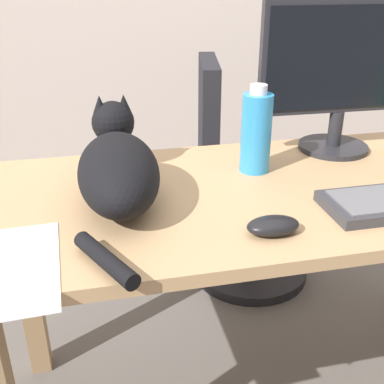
{
  "coord_description": "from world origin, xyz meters",
  "views": [
    {
      "loc": [
        -0.44,
        -0.99,
        1.2
      ],
      "look_at": [
        -0.24,
        -0.11,
        0.76
      ],
      "focal_mm": 44.67,
      "sensor_mm": 36.0,
      "label": 1
    }
  ],
  "objects": [
    {
      "name": "desk",
      "position": [
        0.0,
        0.0,
        0.6
      ],
      "size": [
        1.45,
        0.64,
        0.7
      ],
      "color": "tan",
      "rests_on": "ground_plane"
    },
    {
      "name": "office_chair",
      "position": [
        0.12,
        0.63,
        0.38
      ],
      "size": [
        0.49,
        0.48,
        0.89
      ],
      "color": "black",
      "rests_on": "ground_plane"
    },
    {
      "name": "monitor",
      "position": [
        0.25,
        0.21,
        0.93
      ],
      "size": [
        0.48,
        0.2,
        0.42
      ],
      "color": "#232328",
      "rests_on": "desk"
    },
    {
      "name": "cat",
      "position": [
        -0.39,
        0.02,
        0.79
      ],
      "size": [
        0.2,
        0.61,
        0.2
      ],
      "color": "black",
      "rests_on": "desk"
    },
    {
      "name": "computer_mouse",
      "position": [
        -0.1,
        -0.21,
        0.72
      ],
      "size": [
        0.11,
        0.06,
        0.04
      ],
      "primitive_type": "ellipsoid",
      "color": "black",
      "rests_on": "desk"
    },
    {
      "name": "spray_bottle",
      "position": [
        -0.03,
        0.11,
        0.81
      ],
      "size": [
        0.08,
        0.08,
        0.23
      ],
      "color": "#2D8CD1",
      "rests_on": "desk"
    }
  ]
}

